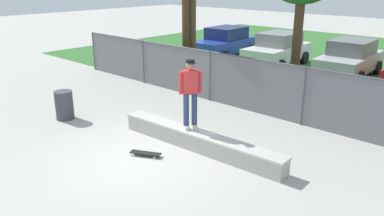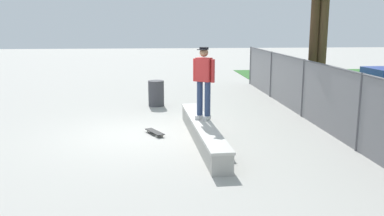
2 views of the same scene
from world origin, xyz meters
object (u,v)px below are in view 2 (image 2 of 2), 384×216
object	(u,v)px
trash_bin	(156,93)
concrete_ledge	(202,132)
skateboarder	(204,79)
skateboard	(155,132)

from	to	relation	value
trash_bin	concrete_ledge	bearing A→B (deg)	13.71
skateboarder	trash_bin	bearing A→B (deg)	-164.37
concrete_ledge	trash_bin	size ratio (longest dim) A/B	5.51
concrete_ledge	trash_bin	distance (m)	4.81
skateboarder	trash_bin	distance (m)	4.60
concrete_ledge	skateboard	xyz separation A→B (m)	(-0.73, -1.19, -0.17)
concrete_ledge	skateboarder	size ratio (longest dim) A/B	2.73
concrete_ledge	trash_bin	bearing A→B (deg)	-166.29
skateboarder	skateboard	bearing A→B (deg)	-106.58
skateboarder	skateboard	world-z (taller)	skateboarder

